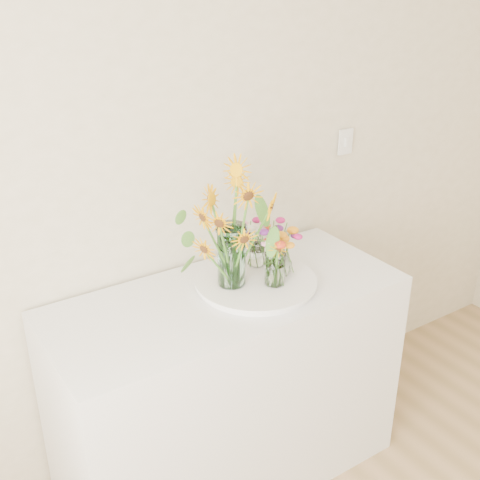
{
  "coord_description": "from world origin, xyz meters",
  "views": [
    {
      "loc": [
        -1.19,
        0.22,
        2.06
      ],
      "look_at": [
        -0.05,
        1.94,
        1.11
      ],
      "focal_mm": 45.0,
      "sensor_mm": 36.0,
      "label": 1
    }
  ],
  "objects_px": {
    "small_vase_b": "(280,259)",
    "tray": "(256,283)",
    "small_vase_c": "(257,254)",
    "counter": "(228,388)",
    "small_vase_a": "(275,269)",
    "mason_jar": "(232,256)"
  },
  "relations": [
    {
      "from": "small_vase_b",
      "to": "tray",
      "type": "bearing_deg",
      "value": 173.92
    },
    {
      "from": "small_vase_b",
      "to": "small_vase_c",
      "type": "distance_m",
      "value": 0.12
    },
    {
      "from": "counter",
      "to": "small_vase_a",
      "type": "xyz_separation_m",
      "value": [
        0.17,
        -0.08,
        0.54
      ]
    },
    {
      "from": "small_vase_c",
      "to": "mason_jar",
      "type": "bearing_deg",
      "value": -155.55
    },
    {
      "from": "mason_jar",
      "to": "small_vase_b",
      "type": "xyz_separation_m",
      "value": [
        0.21,
        -0.04,
        -0.05
      ]
    },
    {
      "from": "small_vase_b",
      "to": "mason_jar",
      "type": "bearing_deg",
      "value": 170.29
    },
    {
      "from": "counter",
      "to": "small_vase_a",
      "type": "distance_m",
      "value": 0.57
    },
    {
      "from": "counter",
      "to": "small_vase_b",
      "type": "bearing_deg",
      "value": -5.45
    },
    {
      "from": "small_vase_b",
      "to": "small_vase_c",
      "type": "relative_size",
      "value": 1.3
    },
    {
      "from": "counter",
      "to": "mason_jar",
      "type": "relative_size",
      "value": 5.58
    },
    {
      "from": "tray",
      "to": "counter",
      "type": "bearing_deg",
      "value": 175.09
    },
    {
      "from": "counter",
      "to": "mason_jar",
      "type": "distance_m",
      "value": 0.6
    },
    {
      "from": "tray",
      "to": "mason_jar",
      "type": "height_order",
      "value": "mason_jar"
    },
    {
      "from": "small_vase_c",
      "to": "counter",
      "type": "bearing_deg",
      "value": -155.58
    },
    {
      "from": "mason_jar",
      "to": "tray",
      "type": "bearing_deg",
      "value": -13.62
    },
    {
      "from": "tray",
      "to": "small_vase_c",
      "type": "xyz_separation_m",
      "value": [
        0.08,
        0.1,
        0.07
      ]
    },
    {
      "from": "tray",
      "to": "small_vase_c",
      "type": "bearing_deg",
      "value": 53.48
    },
    {
      "from": "counter",
      "to": "small_vase_a",
      "type": "relative_size",
      "value": 10.35
    },
    {
      "from": "tray",
      "to": "small_vase_a",
      "type": "xyz_separation_m",
      "value": [
        0.04,
        -0.07,
        0.08
      ]
    },
    {
      "from": "counter",
      "to": "small_vase_b",
      "type": "xyz_separation_m",
      "value": [
        0.23,
        -0.02,
        0.55
      ]
    },
    {
      "from": "counter",
      "to": "small_vase_c",
      "type": "relative_size",
      "value": 12.85
    },
    {
      "from": "mason_jar",
      "to": "small_vase_b",
      "type": "bearing_deg",
      "value": -9.71
    }
  ]
}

